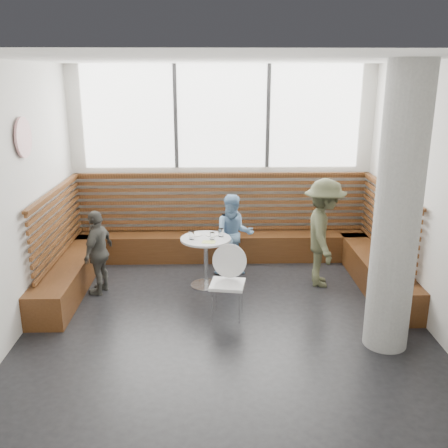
{
  "coord_description": "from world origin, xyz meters",
  "views": [
    {
      "loc": [
        -0.16,
        -5.77,
        3.05
      ],
      "look_at": [
        0.0,
        1.0,
        1.0
      ],
      "focal_mm": 40.0,
      "sensor_mm": 36.0,
      "label": 1
    }
  ],
  "objects_px": {
    "cafe_chair": "(227,276)",
    "adult_man": "(323,233)",
    "cafe_table": "(206,252)",
    "concrete_column": "(398,213)",
    "child_left": "(98,252)",
    "child_back": "(234,235)"
  },
  "relations": [
    {
      "from": "concrete_column",
      "to": "adult_man",
      "type": "bearing_deg",
      "value": 102.42
    },
    {
      "from": "cafe_chair",
      "to": "child_left",
      "type": "height_order",
      "value": "child_left"
    },
    {
      "from": "cafe_table",
      "to": "child_left",
      "type": "distance_m",
      "value": 1.54
    },
    {
      "from": "cafe_chair",
      "to": "child_left",
      "type": "bearing_deg",
      "value": 166.95
    },
    {
      "from": "concrete_column",
      "to": "cafe_table",
      "type": "xyz_separation_m",
      "value": [
        -2.11,
        1.71,
        -1.06
      ]
    },
    {
      "from": "concrete_column",
      "to": "child_left",
      "type": "xyz_separation_m",
      "value": [
        -3.64,
        1.54,
        -0.99
      ]
    },
    {
      "from": "adult_man",
      "to": "child_left",
      "type": "height_order",
      "value": "adult_man"
    },
    {
      "from": "cafe_chair",
      "to": "concrete_column",
      "type": "bearing_deg",
      "value": -13.77
    },
    {
      "from": "cafe_table",
      "to": "concrete_column",
      "type": "bearing_deg",
      "value": -39.01
    },
    {
      "from": "concrete_column",
      "to": "child_back",
      "type": "distance_m",
      "value": 2.91
    },
    {
      "from": "cafe_table",
      "to": "cafe_chair",
      "type": "height_order",
      "value": "cafe_chair"
    },
    {
      "from": "concrete_column",
      "to": "cafe_chair",
      "type": "bearing_deg",
      "value": 156.69
    },
    {
      "from": "concrete_column",
      "to": "child_left",
      "type": "height_order",
      "value": "concrete_column"
    },
    {
      "from": "cafe_table",
      "to": "adult_man",
      "type": "relative_size",
      "value": 0.47
    },
    {
      "from": "concrete_column",
      "to": "adult_man",
      "type": "height_order",
      "value": "concrete_column"
    },
    {
      "from": "cafe_chair",
      "to": "adult_man",
      "type": "xyz_separation_m",
      "value": [
        1.44,
        0.97,
        0.26
      ]
    },
    {
      "from": "cafe_table",
      "to": "child_left",
      "type": "xyz_separation_m",
      "value": [
        -1.52,
        -0.17,
        0.07
      ]
    },
    {
      "from": "adult_man",
      "to": "child_back",
      "type": "height_order",
      "value": "adult_man"
    },
    {
      "from": "adult_man",
      "to": "cafe_chair",
      "type": "bearing_deg",
      "value": 130.56
    },
    {
      "from": "cafe_table",
      "to": "cafe_chair",
      "type": "distance_m",
      "value": 0.97
    },
    {
      "from": "child_back",
      "to": "cafe_table",
      "type": "bearing_deg",
      "value": -137.64
    },
    {
      "from": "cafe_table",
      "to": "adult_man",
      "type": "bearing_deg",
      "value": 1.31
    }
  ]
}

